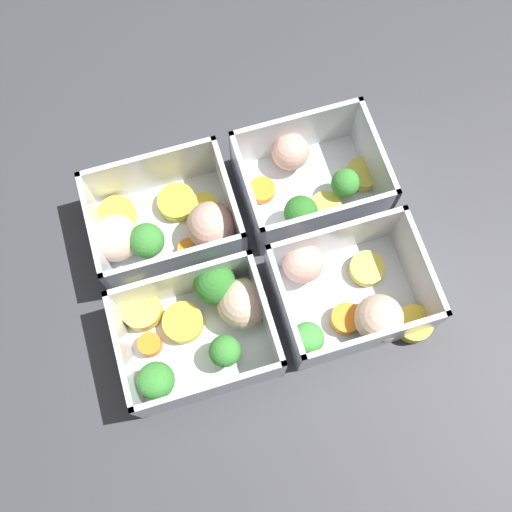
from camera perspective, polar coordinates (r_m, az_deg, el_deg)
The scene contains 5 objects.
ground_plane at distance 0.60m, azimuth -0.00°, elevation -0.69°, with size 4.00×4.00×0.00m, color #38383D.
container_near_left at distance 0.56m, azimuth -5.04°, elevation -6.59°, with size 0.14×0.12×0.07m.
container_near_right at distance 0.57m, azimuth 8.85°, elevation -3.89°, with size 0.14×0.14×0.07m.
container_far_left at distance 0.60m, azimuth -8.76°, elevation 2.87°, with size 0.15×0.11×0.07m.
container_far_right at distance 0.61m, azimuth 5.15°, elevation 7.18°, with size 0.15×0.12×0.07m.
Camera 1 is at (-0.05, -0.17, 0.57)m, focal length 42.00 mm.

